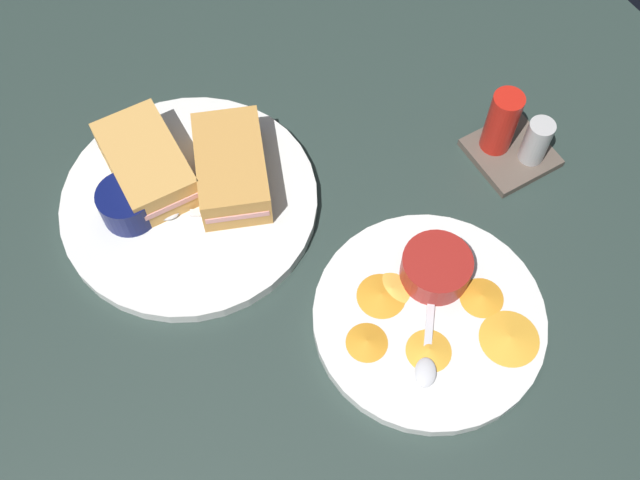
{
  "coord_description": "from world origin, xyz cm",
  "views": [
    {
      "loc": [
        39.4,
        -21.01,
        74.9
      ],
      "look_at": [
        5.34,
        -1.03,
        3.0
      ],
      "focal_mm": 42.57,
      "sensor_mm": 36.0,
      "label": 1
    }
  ],
  "objects_px": {
    "plate_chips_companion": "(429,318)",
    "sandwich_half_far": "(146,164)",
    "spoon_by_dark_ramekin": "(177,212)",
    "condiment_caddy": "(512,137)",
    "ramekin_dark_sauce": "(127,203)",
    "plate_sandwich_main": "(190,202)",
    "spoon_by_gravy_ramekin": "(426,360)",
    "sandwich_half_near": "(231,168)",
    "ramekin_light_gravy": "(436,267)"
  },
  "relations": [
    {
      "from": "plate_sandwich_main",
      "to": "condiment_caddy",
      "type": "bearing_deg",
      "value": 70.68
    },
    {
      "from": "spoon_by_dark_ramekin",
      "to": "condiment_caddy",
      "type": "relative_size",
      "value": 0.97
    },
    {
      "from": "plate_chips_companion",
      "to": "ramekin_light_gravy",
      "type": "height_order",
      "value": "ramekin_light_gravy"
    },
    {
      "from": "spoon_by_dark_ramekin",
      "to": "condiment_caddy",
      "type": "xyz_separation_m",
      "value": [
        0.11,
        0.38,
        0.01
      ]
    },
    {
      "from": "spoon_by_gravy_ramekin",
      "to": "condiment_caddy",
      "type": "height_order",
      "value": "condiment_caddy"
    },
    {
      "from": "ramekin_light_gravy",
      "to": "spoon_by_gravy_ramekin",
      "type": "distance_m",
      "value": 0.1
    },
    {
      "from": "sandwich_half_near",
      "to": "ramekin_dark_sauce",
      "type": "relative_size",
      "value": 2.38
    },
    {
      "from": "sandwich_half_near",
      "to": "spoon_by_dark_ramekin",
      "type": "xyz_separation_m",
      "value": [
        0.01,
        -0.08,
        -0.02
      ]
    },
    {
      "from": "sandwich_half_far",
      "to": "plate_chips_companion",
      "type": "relative_size",
      "value": 0.55
    },
    {
      "from": "plate_chips_companion",
      "to": "ramekin_light_gravy",
      "type": "xyz_separation_m",
      "value": [
        -0.04,
        0.03,
        0.03
      ]
    },
    {
      "from": "spoon_by_gravy_ramekin",
      "to": "condiment_caddy",
      "type": "xyz_separation_m",
      "value": [
        -0.17,
        0.24,
        0.01
      ]
    },
    {
      "from": "spoon_by_gravy_ramekin",
      "to": "sandwich_half_near",
      "type": "bearing_deg",
      "value": -167.11
    },
    {
      "from": "sandwich_half_far",
      "to": "sandwich_half_near",
      "type": "bearing_deg",
      "value": 56.65
    },
    {
      "from": "plate_chips_companion",
      "to": "ramekin_light_gravy",
      "type": "bearing_deg",
      "value": 140.19
    },
    {
      "from": "ramekin_light_gravy",
      "to": "plate_sandwich_main",
      "type": "bearing_deg",
      "value": -139.97
    },
    {
      "from": "spoon_by_dark_ramekin",
      "to": "spoon_by_gravy_ramekin",
      "type": "distance_m",
      "value": 0.32
    },
    {
      "from": "ramekin_dark_sauce",
      "to": "spoon_by_dark_ramekin",
      "type": "distance_m",
      "value": 0.06
    },
    {
      "from": "plate_chips_companion",
      "to": "condiment_caddy",
      "type": "height_order",
      "value": "condiment_caddy"
    },
    {
      "from": "plate_sandwich_main",
      "to": "ramekin_dark_sauce",
      "type": "xyz_separation_m",
      "value": [
        -0.01,
        -0.06,
        0.03
      ]
    },
    {
      "from": "sandwich_half_near",
      "to": "spoon_by_gravy_ramekin",
      "type": "relative_size",
      "value": 1.73
    },
    {
      "from": "sandwich_half_near",
      "to": "spoon_by_dark_ramekin",
      "type": "bearing_deg",
      "value": -83.01
    },
    {
      "from": "ramekin_dark_sauce",
      "to": "spoon_by_dark_ramekin",
      "type": "bearing_deg",
      "value": 59.09
    },
    {
      "from": "plate_sandwich_main",
      "to": "spoon_by_gravy_ramekin",
      "type": "relative_size",
      "value": 3.4
    },
    {
      "from": "ramekin_dark_sauce",
      "to": "spoon_by_gravy_ramekin",
      "type": "bearing_deg",
      "value": 30.99
    },
    {
      "from": "plate_sandwich_main",
      "to": "plate_chips_companion",
      "type": "xyz_separation_m",
      "value": [
        0.26,
        0.16,
        0.0
      ]
    },
    {
      "from": "ramekin_light_gravy",
      "to": "sandwich_half_far",
      "type": "bearing_deg",
      "value": -142.12
    },
    {
      "from": "sandwich_half_far",
      "to": "spoon_by_gravy_ramekin",
      "type": "distance_m",
      "value": 0.38
    },
    {
      "from": "plate_chips_companion",
      "to": "ramekin_light_gravy",
      "type": "distance_m",
      "value": 0.05
    },
    {
      "from": "sandwich_half_far",
      "to": "condiment_caddy",
      "type": "distance_m",
      "value": 0.42
    },
    {
      "from": "plate_sandwich_main",
      "to": "ramekin_light_gravy",
      "type": "relative_size",
      "value": 3.92
    },
    {
      "from": "plate_sandwich_main",
      "to": "ramekin_dark_sauce",
      "type": "distance_m",
      "value": 0.07
    },
    {
      "from": "spoon_by_gravy_ramekin",
      "to": "plate_chips_companion",
      "type": "bearing_deg",
      "value": 141.25
    },
    {
      "from": "plate_sandwich_main",
      "to": "spoon_by_gravy_ramekin",
      "type": "height_order",
      "value": "spoon_by_gravy_ramekin"
    },
    {
      "from": "spoon_by_dark_ramekin",
      "to": "ramekin_light_gravy",
      "type": "height_order",
      "value": "ramekin_light_gravy"
    },
    {
      "from": "spoon_by_dark_ramekin",
      "to": "condiment_caddy",
      "type": "distance_m",
      "value": 0.4
    },
    {
      "from": "sandwich_half_near",
      "to": "condiment_caddy",
      "type": "height_order",
      "value": "condiment_caddy"
    },
    {
      "from": "sandwich_half_near",
      "to": "ramekin_light_gravy",
      "type": "height_order",
      "value": "sandwich_half_near"
    },
    {
      "from": "plate_chips_companion",
      "to": "sandwich_half_far",
      "type": "bearing_deg",
      "value": -149.67
    },
    {
      "from": "plate_sandwich_main",
      "to": "spoon_by_gravy_ramekin",
      "type": "distance_m",
      "value": 0.32
    },
    {
      "from": "plate_sandwich_main",
      "to": "ramekin_dark_sauce",
      "type": "bearing_deg",
      "value": -102.35
    },
    {
      "from": "ramekin_dark_sauce",
      "to": "condiment_caddy",
      "type": "distance_m",
      "value": 0.45
    },
    {
      "from": "condiment_caddy",
      "to": "spoon_by_gravy_ramekin",
      "type": "bearing_deg",
      "value": -53.85
    },
    {
      "from": "sandwich_half_far",
      "to": "plate_chips_companion",
      "type": "distance_m",
      "value": 0.36
    },
    {
      "from": "condiment_caddy",
      "to": "sandwich_half_near",
      "type": "bearing_deg",
      "value": -112.01
    },
    {
      "from": "plate_chips_companion",
      "to": "ramekin_light_gravy",
      "type": "relative_size",
      "value": 3.28
    },
    {
      "from": "ramekin_light_gravy",
      "to": "ramekin_dark_sauce",
      "type": "bearing_deg",
      "value": -133.24
    },
    {
      "from": "ramekin_light_gravy",
      "to": "plate_chips_companion",
      "type": "bearing_deg",
      "value": -39.81
    },
    {
      "from": "ramekin_dark_sauce",
      "to": "ramekin_light_gravy",
      "type": "relative_size",
      "value": 0.83
    },
    {
      "from": "sandwich_half_near",
      "to": "plate_sandwich_main",
      "type": "bearing_deg",
      "value": -93.35
    },
    {
      "from": "sandwich_half_near",
      "to": "plate_chips_companion",
      "type": "bearing_deg",
      "value": 21.33
    }
  ]
}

